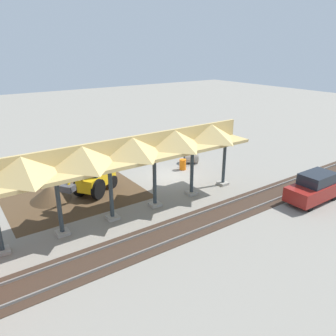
{
  "coord_description": "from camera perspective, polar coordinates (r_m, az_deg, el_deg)",
  "views": [
    {
      "loc": [
        14.23,
        19.77,
        9.74
      ],
      "look_at": [
        1.6,
        1.77,
        1.6
      ],
      "focal_mm": 35.0,
      "sensor_mm": 36.0,
      "label": 1
    }
  ],
  "objects": [
    {
      "name": "dirt_work_zone",
      "position": [
        23.84,
        -15.89,
        -4.63
      ],
      "size": [
        9.14,
        7.0,
        0.01
      ],
      "primitive_type": "cube",
      "color": "#4C3823",
      "rests_on": "ground"
    },
    {
      "name": "platform_canopy",
      "position": [
        19.3,
        -6.26,
        3.37
      ],
      "size": [
        16.43,
        3.2,
        4.9
      ],
      "color": "#9E998E",
      "rests_on": "ground"
    },
    {
      "name": "rail_tracks",
      "position": [
        21.52,
        11.48,
        -6.96
      ],
      "size": [
        60.0,
        2.58,
        0.15
      ],
      "color": "slate",
      "rests_on": "ground"
    },
    {
      "name": "backhoe",
      "position": [
        23.48,
        -12.56,
        -1.34
      ],
      "size": [
        4.82,
        3.82,
        2.82
      ],
      "color": "#EAB214",
      "rests_on": "ground"
    },
    {
      "name": "concrete_pipe",
      "position": [
        29.24,
        4.01,
        1.81
      ],
      "size": [
        1.54,
        1.45,
        0.98
      ],
      "color": "#9E9384",
      "rests_on": "ground"
    },
    {
      "name": "distant_parked_car",
      "position": [
        23.81,
        24.15,
        -3.14
      ],
      "size": [
        4.21,
        1.77,
        1.98
      ],
      "color": "maroon",
      "rests_on": "ground"
    },
    {
      "name": "ground_plane",
      "position": [
        26.24,
        0.65,
        -1.48
      ],
      "size": [
        120.0,
        120.0,
        0.0
      ],
      "primitive_type": "plane",
      "color": "gray"
    },
    {
      "name": "stop_sign",
      "position": [
        28.38,
        4.94,
        3.41
      ],
      "size": [
        0.73,
        0.26,
        2.13
      ],
      "color": "gray",
      "rests_on": "ground"
    },
    {
      "name": "traffic_barrel",
      "position": [
        27.59,
        2.58,
        0.61
      ],
      "size": [
        0.56,
        0.56,
        0.9
      ],
      "primitive_type": "cylinder",
      "color": "orange",
      "rests_on": "ground"
    },
    {
      "name": "dirt_mound",
      "position": [
        23.71,
        -19.69,
        -5.22
      ],
      "size": [
        5.48,
        5.48,
        2.12
      ],
      "primitive_type": "cone",
      "color": "#4C3823",
      "rests_on": "ground"
    }
  ]
}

